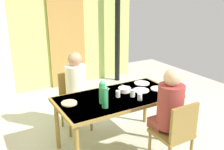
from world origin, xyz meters
TOP-DOWN VIEW (x-y plane):
  - wall_back at (0.00, 2.78)m, footprint 4.24×0.10m
  - door_wooden at (0.49, 2.70)m, footprint 0.80×0.05m
  - stove_pipe_column at (1.60, 2.43)m, footprint 0.12×0.12m
  - dining_table at (0.19, 0.08)m, footprint 1.59×0.82m
  - chair_near_diner at (0.50, -0.68)m, footprint 0.40×0.40m
  - chair_far_diner at (-0.13, 0.85)m, footprint 0.40×0.40m
  - person_near_diner at (0.50, -0.54)m, footprint 0.30×0.37m
  - person_far_diner at (-0.13, 0.71)m, footprint 0.30×0.37m
  - water_bottle_green_near at (-0.11, -0.13)m, footprint 0.07×0.07m
  - water_bottle_green_far at (-0.08, -0.00)m, footprint 0.08×0.08m
  - serving_bowl_center at (0.36, 0.18)m, footprint 0.17×0.17m
  - dinner_plate_near_left at (0.57, 0.10)m, footprint 0.22×0.22m
  - dinner_plate_near_right at (0.82, 0.02)m, footprint 0.22×0.22m
  - dinner_plate_far_center at (0.75, 0.32)m, footprint 0.23×0.23m
  - drinking_glass_by_near_diner at (0.37, -0.15)m, footprint 0.06×0.06m
  - drinking_glass_by_far_diner at (0.18, 0.07)m, footprint 0.06×0.06m
  - drinking_glass_spare_center at (0.35, -0.02)m, footprint 0.06×0.06m
  - bread_plate_sliced at (-0.44, 0.18)m, footprint 0.19×0.19m
  - cutlery_knife_near at (0.48, 0.35)m, footprint 0.06×0.15m
  - cutlery_fork_near at (0.17, 0.33)m, footprint 0.12×0.12m

SIDE VIEW (x-z plane):
  - chair_near_diner at x=0.50m, z-range 0.06..0.93m
  - chair_far_diner at x=-0.13m, z-range 0.06..0.93m
  - dining_table at x=0.19m, z-range 0.29..1.02m
  - cutlery_knife_near at x=0.48m, z-range 0.72..0.73m
  - cutlery_fork_near at x=0.17m, z-range 0.72..0.73m
  - dinner_plate_near_left at x=0.57m, z-range 0.72..0.74m
  - dinner_plate_near_right at x=0.82m, z-range 0.72..0.74m
  - dinner_plate_far_center at x=0.75m, z-range 0.72..0.74m
  - bread_plate_sliced at x=-0.44m, z-range 0.72..0.74m
  - serving_bowl_center at x=0.36m, z-range 0.72..0.78m
  - drinking_glass_by_near_diner at x=0.37m, z-range 0.72..0.81m
  - drinking_glass_by_far_diner at x=0.18m, z-range 0.72..0.81m
  - drinking_glass_spare_center at x=0.35m, z-range 0.72..0.82m
  - person_near_diner at x=0.50m, z-range 0.40..1.17m
  - person_far_diner at x=-0.13m, z-range 0.40..1.17m
  - water_bottle_green_near at x=-0.11m, z-range 0.72..1.00m
  - water_bottle_green_far at x=-0.08m, z-range 0.72..1.01m
  - door_wooden at x=0.49m, z-range 0.00..2.00m
  - wall_back at x=0.00m, z-range 0.00..2.89m
  - stove_pipe_column at x=1.60m, z-range 0.00..2.89m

